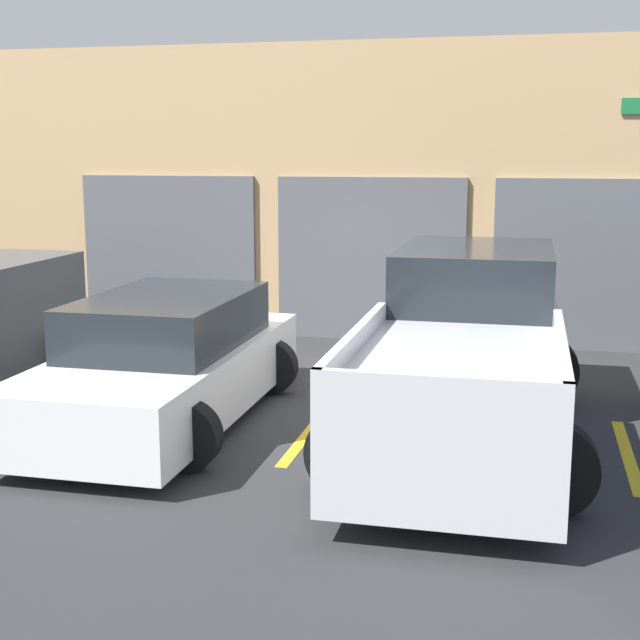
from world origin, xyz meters
The scene contains 7 objects.
ground_plane centered at (0.00, 0.00, 0.00)m, with size 28.00×28.00×0.00m, color #2D2D30.
shophouse_building centered at (-0.01, 3.28, 2.21)m, with size 13.76×0.68×4.51m.
pickup_truck centered at (1.59, -1.46, 0.86)m, with size 2.40×5.34×1.83m.
sedan_white centered at (-1.59, -1.72, 0.64)m, with size 2.18×4.39×1.38m.
parking_stripe_left centered at (-3.17, -1.75, 0.00)m, with size 0.12×2.20×0.01m, color gold.
parking_stripe_centre centered at (0.00, -1.75, 0.00)m, with size 0.12×2.20×0.01m, color gold.
parking_stripe_right centered at (3.17, -1.75, 0.00)m, with size 0.12×2.20×0.01m, color gold.
Camera 1 is at (2.15, -10.42, 2.89)m, focal length 50.00 mm.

